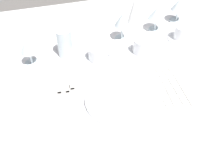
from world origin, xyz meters
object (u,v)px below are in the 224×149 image
(napkin_folded, at_px, (134,13))
(fork_salad, at_px, (61,105))
(coffee_cup_right, at_px, (98,53))
(coffee_cup_far, at_px, (183,32))
(dinner_knife, at_px, (159,90))
(spoon_dessert, at_px, (171,80))
(fork_inner, at_px, (69,105))
(drink_tumbler, at_px, (65,45))
(wine_glass_centre, at_px, (27,47))
(dinner_plate, at_px, (120,98))
(spoon_soup, at_px, (163,80))
(spoon_tea, at_px, (178,79))
(wine_glass_far, at_px, (179,6))
(coffee_cup_left, at_px, (143,46))
(wine_glass_left, at_px, (122,21))
(wine_glass_right, at_px, (157,14))
(fork_outer, at_px, (76,102))

(napkin_folded, bearing_deg, fork_salad, -135.68)
(coffee_cup_right, relative_size, coffee_cup_far, 1.06)
(dinner_knife, height_order, napkin_folded, napkin_folded)
(spoon_dessert, distance_m, napkin_folded, 0.40)
(fork_inner, relative_size, dinner_knife, 0.98)
(drink_tumbler, bearing_deg, wine_glass_centre, -172.96)
(dinner_plate, bearing_deg, spoon_soup, 14.36)
(spoon_tea, relative_size, wine_glass_far, 1.75)
(coffee_cup_right, bearing_deg, spoon_dessert, -37.49)
(spoon_dessert, bearing_deg, spoon_soup, 166.70)
(napkin_folded, bearing_deg, drink_tumbler, -160.87)
(coffee_cup_left, bearing_deg, fork_salad, -152.40)
(fork_salad, relative_size, coffee_cup_far, 2.16)
(spoon_soup, distance_m, wine_glass_left, 0.34)
(spoon_soup, relative_size, wine_glass_far, 1.78)
(coffee_cup_right, relative_size, wine_glass_right, 0.84)
(spoon_soup, relative_size, coffee_cup_far, 2.28)
(wine_glass_far, bearing_deg, spoon_soup, -121.13)
(dinner_knife, xyz_separation_m, coffee_cup_far, (0.23, 0.28, 0.04))
(dinner_plate, distance_m, spoon_soup, 0.20)
(wine_glass_left, height_order, napkin_folded, napkin_folded)
(fork_outer, bearing_deg, drink_tumbler, 88.94)
(fork_outer, height_order, coffee_cup_right, coffee_cup_right)
(spoon_tea, distance_m, wine_glass_right, 0.36)
(dinner_knife, bearing_deg, coffee_cup_left, 87.79)
(spoon_tea, bearing_deg, spoon_dessert, 174.97)
(dinner_plate, bearing_deg, coffee_cup_far, 36.03)
(coffee_cup_right, height_order, wine_glass_right, wine_glass_right)
(wine_glass_centre, xyz_separation_m, napkin_folded, (0.51, 0.14, -0.01))
(dinner_knife, relative_size, napkin_folded, 1.27)
(spoon_tea, distance_m, coffee_cup_far, 0.28)
(dinner_knife, bearing_deg, fork_outer, 176.14)
(spoon_tea, bearing_deg, wine_glass_left, 114.29)
(dinner_knife, xyz_separation_m, coffee_cup_right, (-0.19, 0.23, 0.04))
(fork_inner, distance_m, drink_tumbler, 0.29)
(coffee_cup_left, bearing_deg, coffee_cup_far, 12.50)
(spoon_tea, bearing_deg, napkin_folded, 99.16)
(fork_outer, bearing_deg, wine_glass_right, 38.27)
(fork_outer, relative_size, coffee_cup_left, 2.18)
(spoon_soup, bearing_deg, dinner_plate, -165.64)
(dinner_plate, height_order, wine_glass_far, wine_glass_far)
(dinner_plate, height_order, dinner_knife, dinner_plate)
(fork_inner, height_order, wine_glass_right, wine_glass_right)
(fork_outer, height_order, wine_glass_centre, wine_glass_centre)
(napkin_folded, bearing_deg, dinner_plate, -114.02)
(spoon_dessert, bearing_deg, coffee_cup_right, 142.51)
(spoon_dessert, bearing_deg, coffee_cup_left, 106.34)
(fork_salad, relative_size, spoon_soup, 0.95)
(dinner_plate, relative_size, coffee_cup_left, 2.53)
(spoon_dessert, bearing_deg, dinner_plate, -169.09)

